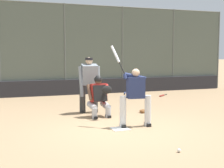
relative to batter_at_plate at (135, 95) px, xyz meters
name	(u,v)px	position (x,y,z in m)	size (l,w,h in m)	color
ground_plane	(120,129)	(0.46, 0.11, -0.83)	(160.00, 160.00, 0.00)	#9E7F5B
home_plate_marker	(120,129)	(0.46, 0.11, -0.82)	(0.43, 0.43, 0.01)	white
backstop_fence	(65,48)	(0.46, -6.95, 1.36)	(17.14, 0.08, 4.19)	#515651
padding_wall	(66,87)	(0.46, -6.85, -0.47)	(16.72, 0.18, 0.71)	#28282D
bleachers_beyond	(55,80)	(0.55, -9.45, -0.34)	(11.94, 2.50, 1.48)	slate
batter_at_plate	(135,95)	(0.00, 0.00, 0.00)	(0.95, 0.71, 2.12)	silver
catcher_behind_plate	(99,96)	(0.51, -1.49, -0.18)	(0.67, 0.78, 1.25)	#B7B7BC
umpire_home	(89,83)	(0.60, -2.29, 0.14)	(0.73, 0.43, 1.79)	#333333
spare_bat_near_backstop	(125,93)	(-2.26, -6.31, -0.79)	(0.37, 0.75, 0.07)	black
spare_bat_by_padding	(162,95)	(-3.55, -4.97, -0.79)	(0.66, 0.54, 0.07)	black
fielding_glove_on_dirt	(144,111)	(-1.05, -1.67, -0.77)	(0.31, 0.24, 0.11)	brown
baseball_loose	(179,150)	(0.06, 2.25, -0.79)	(0.07, 0.07, 0.07)	white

